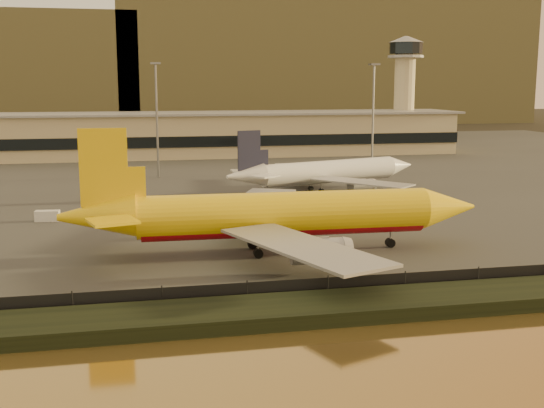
% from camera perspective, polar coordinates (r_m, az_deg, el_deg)
% --- Properties ---
extents(ground, '(900.00, 900.00, 0.00)m').
position_cam_1_polar(ground, '(79.03, 0.58, -5.35)').
color(ground, black).
rests_on(ground, ground).
extents(embankment, '(320.00, 7.00, 1.40)m').
position_cam_1_polar(embankment, '(63.07, 3.99, -8.73)').
color(embankment, black).
rests_on(embankment, ground).
extents(tarmac, '(320.00, 220.00, 0.20)m').
position_cam_1_polar(tarmac, '(171.45, -6.36, 2.98)').
color(tarmac, '#2D2D2D').
rests_on(tarmac, ground).
extents(perimeter_fence, '(300.00, 0.05, 2.20)m').
position_cam_1_polar(perimeter_fence, '(66.54, 3.04, -7.17)').
color(perimeter_fence, black).
rests_on(perimeter_fence, tarmac).
extents(terminal_building, '(202.00, 25.00, 12.60)m').
position_cam_1_polar(terminal_building, '(200.47, -11.42, 5.62)').
color(terminal_building, tan).
rests_on(terminal_building, tarmac).
extents(control_tower, '(11.20, 11.20, 35.50)m').
position_cam_1_polar(control_tower, '(222.89, 11.04, 10.02)').
color(control_tower, tan).
rests_on(control_tower, tarmac).
extents(apron_light_masts, '(152.20, 12.20, 25.40)m').
position_cam_1_polar(apron_light_masts, '(152.77, -0.05, 8.05)').
color(apron_light_masts, slate).
rests_on(apron_light_masts, tarmac).
extents(distant_hills, '(470.00, 160.00, 70.00)m').
position_cam_1_polar(distant_hills, '(414.51, -12.82, 11.22)').
color(distant_hills, brown).
rests_on(distant_hills, ground).
extents(dhl_cargo_jet, '(52.50, 51.54, 15.71)m').
position_cam_1_polar(dhl_cargo_jet, '(84.32, 0.45, -0.96)').
color(dhl_cargo_jet, yellow).
rests_on(dhl_cargo_jet, tarmac).
extents(white_narrowbody_jet, '(42.27, 40.19, 12.44)m').
position_cam_1_polar(white_narrowbody_jet, '(133.54, 4.55, 2.66)').
color(white_narrowbody_jet, silver).
rests_on(white_narrowbody_jet, tarmac).
extents(gse_vehicle_yellow, '(4.05, 2.22, 1.73)m').
position_cam_1_polar(gse_vehicle_yellow, '(109.85, -2.66, -0.42)').
color(gse_vehicle_yellow, yellow).
rests_on(gse_vehicle_yellow, tarmac).
extents(gse_vehicle_white, '(3.73, 1.94, 1.62)m').
position_cam_1_polar(gse_vehicle_white, '(109.90, -18.28, -0.94)').
color(gse_vehicle_white, silver).
rests_on(gse_vehicle_white, tarmac).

